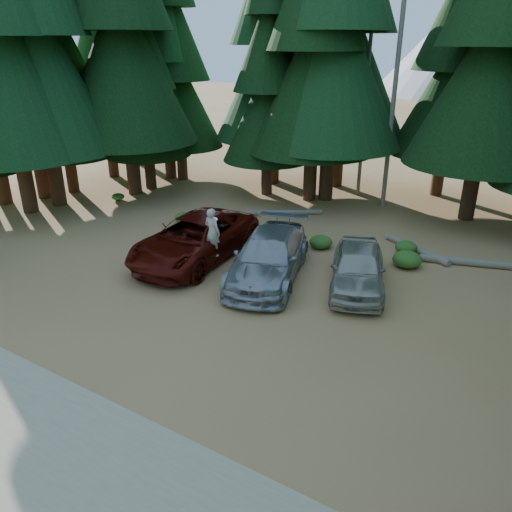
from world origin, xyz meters
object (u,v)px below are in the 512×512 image
at_px(frisbee_player, 212,232).
at_px(log_left, 286,212).
at_px(log_right, 482,263).
at_px(silver_minivan_center, 269,257).
at_px(red_pickup, 195,239).
at_px(silver_minivan_right, 358,268).
at_px(log_mid, 417,249).

xyz_separation_m(frisbee_player, log_left, (-0.71, 7.43, -1.44)).
distance_m(frisbee_player, log_right, 10.90).
bearing_deg(log_left, silver_minivan_center, -100.80).
bearing_deg(log_right, red_pickup, -169.57).
distance_m(red_pickup, log_right, 11.69).
xyz_separation_m(silver_minivan_right, log_mid, (1.01, 4.48, -0.66)).
xyz_separation_m(frisbee_player, log_right, (9.12, 5.80, -1.42)).
height_order(silver_minivan_center, log_left, silver_minivan_center).
distance_m(silver_minivan_right, log_mid, 4.64).
height_order(frisbee_player, log_mid, frisbee_player).
distance_m(frisbee_player, log_mid, 8.88).
height_order(red_pickup, log_mid, red_pickup).
xyz_separation_m(silver_minivan_center, silver_minivan_right, (3.20, 0.96, -0.05)).
xyz_separation_m(red_pickup, log_right, (10.34, 5.39, -0.75)).
relative_size(red_pickup, log_mid, 1.86).
height_order(silver_minivan_right, frisbee_player, frisbee_player).
bearing_deg(frisbee_player, log_left, -80.23).
xyz_separation_m(silver_minivan_center, log_left, (-2.96, 6.95, -0.73)).
relative_size(log_mid, log_right, 0.73).
bearing_deg(frisbee_player, silver_minivan_right, -160.90).
bearing_deg(silver_minivan_right, log_left, 115.90).
xyz_separation_m(red_pickup, silver_minivan_center, (3.48, 0.07, -0.04)).
relative_size(red_pickup, frisbee_player, 3.37).
xyz_separation_m(red_pickup, silver_minivan_right, (6.68, 1.03, -0.10)).
height_order(silver_minivan_right, log_right, silver_minivan_right).
bearing_deg(log_mid, log_left, -162.37).
bearing_deg(red_pickup, silver_minivan_center, -2.65).
distance_m(silver_minivan_center, log_mid, 6.92).
bearing_deg(red_pickup, log_mid, 31.85).
height_order(silver_minivan_center, log_right, silver_minivan_center).
relative_size(frisbee_player, log_right, 0.40).
distance_m(red_pickup, silver_minivan_center, 3.48).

